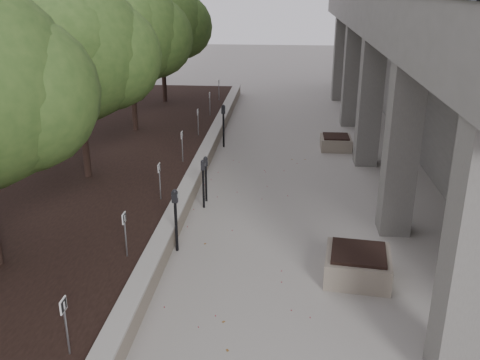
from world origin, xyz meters
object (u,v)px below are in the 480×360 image
(parking_meter_2, at_px, (176,220))
(planter_front, at_px, (358,264))
(parking_meter_4, at_px, (206,179))
(planter_back, at_px, (336,142))
(crabapple_tree_4, at_px, (131,56))
(crabapple_tree_5, at_px, (162,41))
(parking_meter_3, at_px, (203,184))
(crabapple_tree_3, at_px, (78,81))
(parking_meter_5, at_px, (224,126))

(parking_meter_2, height_order, planter_front, parking_meter_2)
(parking_meter_4, distance_m, planter_back, 6.43)
(crabapple_tree_4, bearing_deg, crabapple_tree_5, 90.00)
(parking_meter_3, height_order, planter_front, parking_meter_3)
(parking_meter_3, distance_m, planter_back, 6.79)
(parking_meter_3, bearing_deg, crabapple_tree_3, 151.73)
(crabapple_tree_5, height_order, planter_front, crabapple_tree_5)
(parking_meter_5, bearing_deg, parking_meter_2, -89.32)
(crabapple_tree_4, height_order, parking_meter_4, crabapple_tree_4)
(parking_meter_3, bearing_deg, planter_front, -53.46)
(planter_front, bearing_deg, parking_meter_3, 138.26)
(parking_meter_3, bearing_deg, crabapple_tree_5, 95.80)
(crabapple_tree_4, distance_m, parking_meter_2, 9.36)
(parking_meter_4, xyz_separation_m, planter_front, (3.61, -3.66, -0.34))
(crabapple_tree_5, xyz_separation_m, parking_meter_3, (3.48, -11.03, -2.45))
(crabapple_tree_4, distance_m, planter_back, 7.93)
(parking_meter_5, relative_size, planter_back, 1.47)
(crabapple_tree_3, xyz_separation_m, parking_meter_4, (3.49, -0.60, -2.48))
(crabapple_tree_3, xyz_separation_m, parking_meter_5, (3.38, 4.41, -2.34))
(crabapple_tree_3, distance_m, parking_meter_4, 4.32)
(crabapple_tree_5, distance_m, parking_meter_4, 11.43)
(parking_meter_4, height_order, planter_front, parking_meter_4)
(crabapple_tree_4, height_order, parking_meter_3, crabapple_tree_4)
(crabapple_tree_3, distance_m, planter_back, 9.11)
(parking_meter_3, xyz_separation_m, planter_back, (3.89, 5.55, -0.42))
(parking_meter_2, xyz_separation_m, parking_meter_3, (0.23, 2.41, -0.07))
(crabapple_tree_4, distance_m, crabapple_tree_5, 5.00)
(parking_meter_3, height_order, parking_meter_5, parking_meter_5)
(crabapple_tree_5, height_order, parking_meter_3, crabapple_tree_5)
(crabapple_tree_3, distance_m, parking_meter_3, 4.39)
(planter_front, height_order, planter_back, planter_front)
(crabapple_tree_5, bearing_deg, parking_meter_4, -71.79)
(parking_meter_2, xyz_separation_m, planter_front, (3.84, -0.81, -0.44))
(crabapple_tree_4, bearing_deg, planter_front, -52.53)
(crabapple_tree_4, bearing_deg, planter_back, -3.80)
(crabapple_tree_3, xyz_separation_m, parking_meter_2, (3.25, -3.44, -2.39))
(crabapple_tree_5, relative_size, planter_back, 5.14)
(parking_meter_2, bearing_deg, parking_meter_3, 89.17)
(crabapple_tree_4, relative_size, parking_meter_2, 3.71)
(parking_meter_4, bearing_deg, crabapple_tree_4, 106.02)
(planter_back, bearing_deg, crabapple_tree_3, -148.54)
(parking_meter_3, distance_m, planter_front, 4.85)
(parking_meter_3, height_order, parking_meter_4, parking_meter_3)
(parking_meter_4, distance_m, planter_front, 5.15)
(crabapple_tree_3, bearing_deg, planter_back, 31.46)
(parking_meter_5, bearing_deg, parking_meter_4, -87.14)
(planter_front, xyz_separation_m, planter_back, (0.28, 8.77, -0.05))
(crabapple_tree_5, bearing_deg, planter_back, -36.67)
(crabapple_tree_3, height_order, planter_back, crabapple_tree_3)
(crabapple_tree_4, distance_m, planter_front, 12.00)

